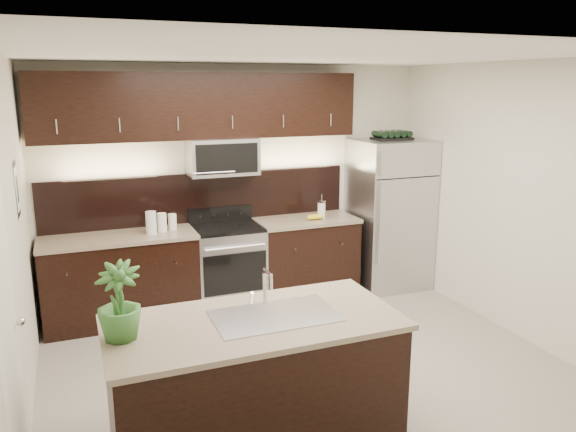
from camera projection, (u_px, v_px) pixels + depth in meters
The scene contains 12 objects.
ground at pixel (307, 368), 5.02m from camera, with size 4.50×4.50×0.00m, color gray.
room_walls at pixel (298, 183), 4.56m from camera, with size 4.52×4.02×2.71m.
counter_run at pixel (210, 268), 6.28m from camera, with size 3.51×0.65×0.94m.
upper_fixtures at pixel (204, 116), 6.04m from camera, with size 3.49×0.40×1.66m.
island at pixel (255, 383), 3.86m from camera, with size 1.96×0.96×0.94m.
sink_faucet at pixel (274, 313), 3.81m from camera, with size 0.84×0.50×0.28m.
refrigerator at pixel (389, 214), 6.93m from camera, with size 0.88×0.80×1.83m, color #B2B2B7.
wine_rack at pixel (392, 136), 6.71m from camera, with size 0.45×0.28×0.11m.
plant at pixel (119, 302), 3.41m from camera, with size 0.27×0.27×0.49m, color #2F6227.
canisters at pixel (159, 222), 5.95m from camera, with size 0.34×0.21×0.24m.
french_press at pixel (321, 209), 6.58m from camera, with size 0.10×0.10×0.28m.
bananas at pixel (310, 217), 6.51m from camera, with size 0.20×0.16×0.06m, color gold.
Camera 1 is at (-1.83, -4.19, 2.47)m, focal length 35.00 mm.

